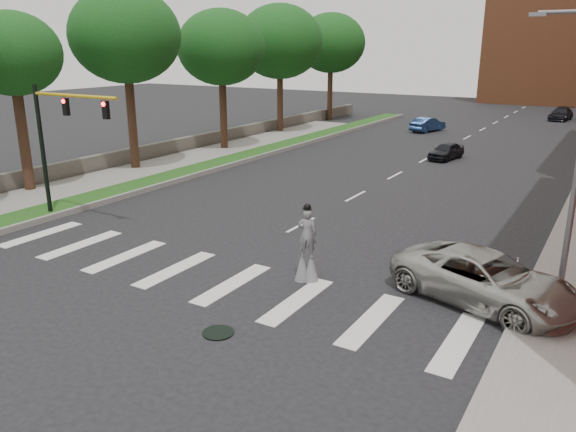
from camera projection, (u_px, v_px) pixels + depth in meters
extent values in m
plane|color=black|center=(184.00, 286.00, 19.08)|extent=(160.00, 160.00, 0.00)
cube|color=#1A4614|center=(246.00, 156.00, 41.12)|extent=(2.00, 60.00, 0.25)
cube|color=gray|center=(258.00, 157.00, 40.60)|extent=(0.20, 60.00, 0.28)
cube|color=gray|center=(112.00, 178.00, 34.41)|extent=(4.00, 60.00, 0.18)
cube|color=#534F47|center=(205.00, 140.00, 45.35)|extent=(0.50, 56.00, 1.10)
cylinder|color=black|center=(218.00, 333.00, 15.95)|extent=(0.90, 0.90, 0.04)
cylinder|color=slate|center=(571.00, 12.00, 16.42)|extent=(1.80, 0.12, 0.12)
cube|color=slate|center=(538.00, 14.00, 16.88)|extent=(0.50, 0.18, 0.12)
cylinder|color=black|center=(43.00, 152.00, 26.07)|extent=(0.20, 0.20, 6.20)
cylinder|color=gold|center=(74.00, 96.00, 24.00)|extent=(5.20, 0.14, 0.14)
cube|color=black|center=(66.00, 107.00, 24.44)|extent=(0.28, 0.18, 0.75)
cylinder|color=#FF0C0C|center=(63.00, 101.00, 24.29)|extent=(0.18, 0.06, 0.18)
cube|color=black|center=(106.00, 110.00, 23.21)|extent=(0.28, 0.18, 0.75)
cylinder|color=#FF0C0C|center=(103.00, 104.00, 23.06)|extent=(0.18, 0.06, 0.18)
cylinder|color=#351F15|center=(311.00, 269.00, 19.43)|extent=(0.07, 0.07, 0.84)
cylinder|color=#351F15|center=(302.00, 269.00, 19.48)|extent=(0.07, 0.07, 0.84)
cone|color=slate|center=(311.00, 267.00, 19.40)|extent=(0.52, 0.52, 1.05)
cone|color=slate|center=(302.00, 266.00, 19.45)|extent=(0.52, 0.52, 1.05)
imported|color=slate|center=(307.00, 234.00, 19.08)|extent=(0.75, 0.63, 1.76)
sphere|color=black|center=(307.00, 207.00, 18.80)|extent=(0.26, 0.26, 0.26)
cylinder|color=black|center=(307.00, 209.00, 18.82)|extent=(0.34, 0.34, 0.02)
cube|color=yellow|center=(308.00, 219.00, 19.07)|extent=(0.22, 0.05, 0.10)
imported|color=#A8A69F|center=(485.00, 279.00, 17.62)|extent=(6.49, 4.42, 1.65)
imported|color=black|center=(446.00, 151.00, 40.38)|extent=(2.06, 3.77, 1.22)
imported|color=navy|center=(428.00, 124.00, 53.57)|extent=(2.52, 4.36, 1.36)
imported|color=black|center=(561.00, 114.00, 61.86)|extent=(2.37, 4.83, 1.35)
cylinder|color=#351F15|center=(23.00, 137.00, 30.55)|extent=(0.56, 0.56, 6.19)
ellipsoid|color=#113914|center=(12.00, 53.00, 29.28)|extent=(5.13, 5.13, 4.36)
cylinder|color=#351F15|center=(132.00, 118.00, 36.15)|extent=(0.56, 0.56, 6.76)
ellipsoid|color=#113914|center=(125.00, 35.00, 34.68)|extent=(6.88, 6.88, 5.85)
cylinder|color=#351F15|center=(223.00, 111.00, 43.49)|extent=(0.56, 0.56, 6.10)
ellipsoid|color=#113914|center=(221.00, 47.00, 42.13)|extent=(6.64, 6.64, 5.64)
cylinder|color=#351F15|center=(280.00, 99.00, 52.31)|extent=(0.56, 0.56, 6.29)
ellipsoid|color=#113914|center=(280.00, 42.00, 50.83)|extent=(7.82, 7.82, 6.65)
cylinder|color=#351F15|center=(330.00, 91.00, 61.54)|extent=(0.56, 0.56, 6.33)
ellipsoid|color=#113914|center=(331.00, 43.00, 60.09)|extent=(7.39, 7.39, 6.29)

